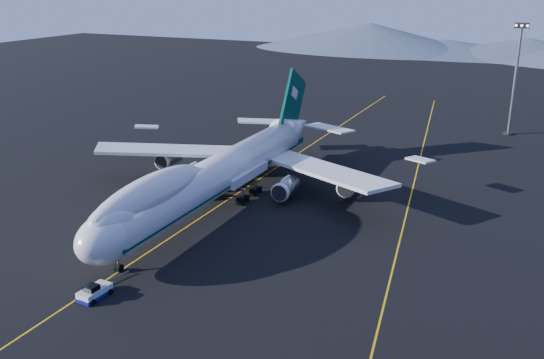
% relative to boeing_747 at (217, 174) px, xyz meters
% --- Properties ---
extents(ground, '(500.00, 500.00, 0.00)m').
position_rel_boeing_747_xyz_m(ground, '(-0.00, -0.03, -5.81)').
color(ground, black).
rests_on(ground, ground).
extents(taxiway_line_main, '(0.25, 220.00, 0.01)m').
position_rel_boeing_747_xyz_m(taxiway_line_main, '(-0.00, -0.03, -5.80)').
color(taxiway_line_main, '#E2A60D').
rests_on(taxiway_line_main, ground).
extents(taxiway_line_side, '(28.08, 198.09, 0.01)m').
position_rel_boeing_747_xyz_m(taxiway_line_side, '(30.00, 9.97, -5.80)').
color(taxiway_line_side, '#E2A60D').
rests_on(taxiway_line_side, ground).
extents(boeing_747, '(59.62, 72.43, 19.37)m').
position_rel_boeing_747_xyz_m(boeing_747, '(0.00, 0.00, 0.00)').
color(boeing_747, silver).
rests_on(boeing_747, ground).
extents(pushback_tug, '(2.80, 4.56, 1.92)m').
position_rel_boeing_747_xyz_m(pushback_tug, '(1.68, -33.20, -5.21)').
color(pushback_tug, silver).
rests_on(pushback_tug, ground).
extents(floodlight_mast, '(3.32, 2.49, 26.89)m').
position_rel_boeing_747_xyz_m(floodlight_mast, '(40.76, 73.54, 7.81)').
color(floodlight_mast, black).
rests_on(floodlight_mast, ground).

